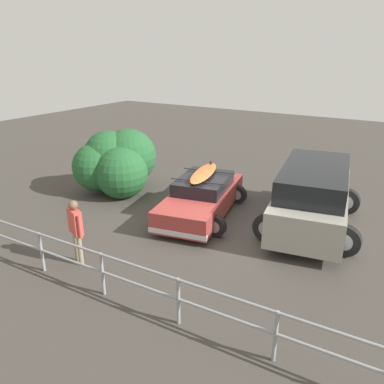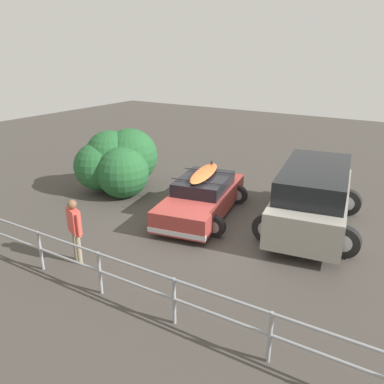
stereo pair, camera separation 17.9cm
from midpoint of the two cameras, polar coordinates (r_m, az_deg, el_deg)
The scene contains 6 objects.
ground_plane at distance 11.30m, azimuth 3.38°, elevation -5.21°, with size 44.00×44.00×0.02m, color #423D38.
sedan_car at distance 11.88m, azimuth 2.04°, elevation -0.70°, with size 2.81×4.51×1.48m.
suv_car at distance 11.40m, azimuth 18.37°, elevation -0.64°, with size 3.19×5.08×1.88m.
person_bystander at distance 9.41m, azimuth -16.94°, elevation -4.91°, with size 0.61×0.34×1.66m.
railing_fence at distance 7.70m, azimuth -8.11°, elevation -12.98°, with size 9.46×0.35×1.01m.
bush_near_left at distance 13.97m, azimuth -10.94°, elevation 4.27°, with size 2.80×2.87×2.36m.
Camera 2 is at (-4.91, 8.89, 4.92)m, focal length 35.00 mm.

